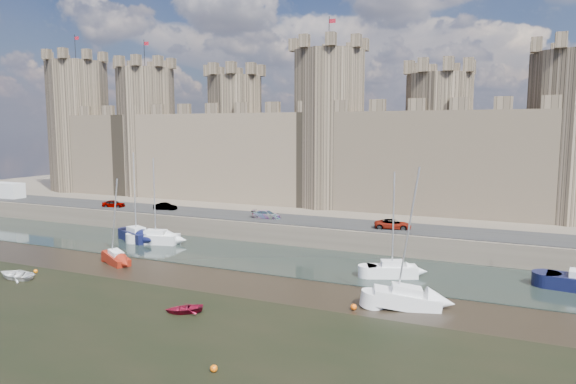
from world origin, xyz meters
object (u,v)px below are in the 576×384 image
van (7,191)px  sailboat_1 (136,235)px  sailboat_4 (116,258)px  car_1 (165,207)px  car_2 (267,215)px  sailboat_5 (407,298)px  sailboat_2 (392,269)px  sailboat_0 (156,237)px  car_0 (114,204)px  car_3 (393,224)px

van → sailboat_1: size_ratio=0.54×
van → sailboat_4: (40.10, -18.31, -3.12)m
car_1 → car_2: bearing=-100.6°
sailboat_5 → car_2: bearing=122.1°
sailboat_1 → sailboat_4: sailboat_1 is taller
van → sailboat_2: sailboat_2 is taller
van → sailboat_0: 38.99m
car_0 → sailboat_1: size_ratio=0.30×
car_1 → car_3: 32.94m
sailboat_5 → car_1: bearing=136.4°
van → sailboat_4: 44.19m
car_2 → sailboat_4: bearing=150.2°
car_0 → sailboat_5: size_ratio=0.29×
car_2 → sailboat_2: size_ratio=0.38×
car_1 → sailboat_0: sailboat_0 is taller
sailboat_5 → sailboat_1: bearing=147.1°
sailboat_2 → car_3: bearing=80.0°
van → sailboat_1: sailboat_1 is taller
sailboat_0 → sailboat_4: bearing=-89.0°
car_0 → sailboat_5: bearing=-124.4°
car_2 → sailboat_2: 22.27m
sailboat_4 → sailboat_1: bearing=143.3°
car_1 → sailboat_4: (7.75, -18.58, -2.36)m
car_1 → car_0: bearing=87.0°
van → car_0: bearing=-2.8°
van → sailboat_4: sailboat_4 is taller
car_1 → sailboat_5: 43.02m
car_1 → car_3: (32.93, -0.73, 0.04)m
car_2 → car_1: bearing=84.2°
van → sailboat_0: sailboat_0 is taller
sailboat_5 → car_0: bearing=141.8°
car_0 → car_3: size_ratio=0.79×
sailboat_2 → sailboat_5: (2.89, -7.82, -0.01)m
car_0 → car_1: bearing=-96.3°
sailboat_2 → car_2: bearing=126.6°
car_1 → sailboat_2: (35.34, -11.78, -2.24)m
sailboat_1 → sailboat_0: bearing=20.7°
car_2 → car_3: bearing=-95.9°
van → sailboat_4: bearing=-25.7°
car_1 → sailboat_2: 37.32m
car_0 → van: (-23.71, 0.70, 0.74)m
van → sailboat_1: bearing=-15.3°
car_3 → sailboat_1: bearing=94.2°
car_3 → sailboat_5: sailboat_5 is taller
sailboat_2 → sailboat_0: bearing=152.8°
sailboat_2 → sailboat_4: sailboat_2 is taller
car_2 → sailboat_4: (-8.61, -18.24, -2.36)m
car_3 → sailboat_0: size_ratio=0.40×
car_0 → sailboat_5: (46.87, -18.63, -2.27)m
sailboat_1 → sailboat_4: bearing=-36.5°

